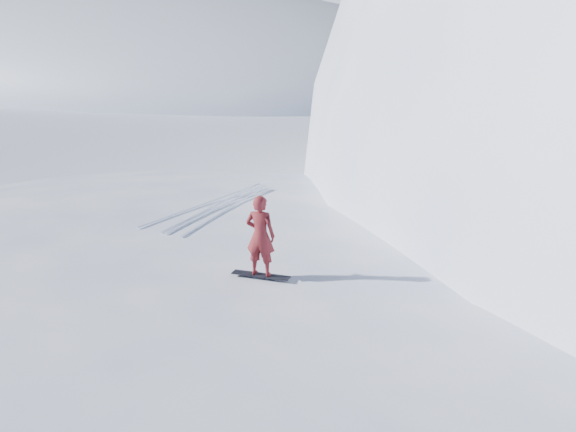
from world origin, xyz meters
name	(u,v)px	position (x,y,z in m)	size (l,w,h in m)	color
ground	(156,343)	(0.00, 0.00, 0.00)	(400.00, 400.00, 0.00)	white
near_ridge	(262,312)	(1.00, 3.00, 0.00)	(36.00, 28.00, 4.80)	white
far_ridge_a	(131,81)	(-70.00, 60.00, 0.00)	(120.00, 70.00, 28.00)	white
far_ridge_c	(435,73)	(-40.00, 110.00, 0.00)	(140.00, 90.00, 36.00)	white
wind_bumps	(199,309)	(-0.56, 2.12, 0.00)	(16.00, 14.40, 1.00)	white
snowboard	(261,275)	(3.08, 0.33, 2.41)	(1.29, 0.24, 0.02)	black
snowboarder	(260,236)	(3.08, 0.33, 3.30)	(0.64, 0.42, 1.76)	maroon
vapor_plume	(130,102)	(-45.46, 38.48, 0.00)	(10.70, 8.56, 7.49)	white
board_tracks	(218,205)	(-1.55, 4.15, 2.42)	(2.12, 5.98, 0.04)	silver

